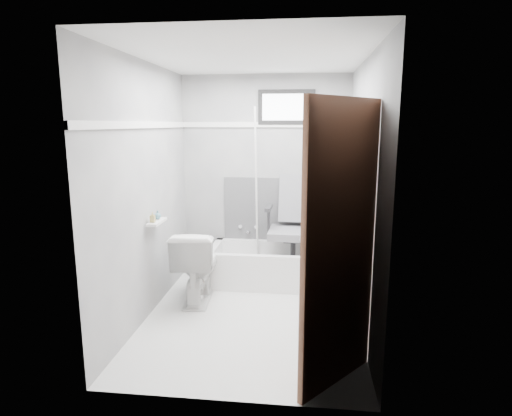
# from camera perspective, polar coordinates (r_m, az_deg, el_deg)

# --- Properties ---
(floor) EXTENTS (2.60, 2.60, 0.00)m
(floor) POSITION_cam_1_polar(r_m,az_deg,el_deg) (4.27, -0.55, -14.22)
(floor) COLOR white
(floor) RESTS_ON ground
(ceiling) EXTENTS (2.60, 2.60, 0.00)m
(ceiling) POSITION_cam_1_polar(r_m,az_deg,el_deg) (3.90, -0.62, 19.58)
(ceiling) COLOR silver
(ceiling) RESTS_ON floor
(wall_back) EXTENTS (2.00, 0.02, 2.40)m
(wall_back) POSITION_cam_1_polar(r_m,az_deg,el_deg) (5.19, 1.20, 4.18)
(wall_back) COLOR slate
(wall_back) RESTS_ON floor
(wall_front) EXTENTS (2.00, 0.02, 2.40)m
(wall_front) POSITION_cam_1_polar(r_m,az_deg,el_deg) (2.65, -4.09, -2.60)
(wall_front) COLOR slate
(wall_front) RESTS_ON floor
(wall_left) EXTENTS (0.02, 2.60, 2.40)m
(wall_left) POSITION_cam_1_polar(r_m,az_deg,el_deg) (4.15, -14.43, 2.09)
(wall_left) COLOR slate
(wall_left) RESTS_ON floor
(wall_right) EXTENTS (0.02, 2.60, 2.40)m
(wall_right) POSITION_cam_1_polar(r_m,az_deg,el_deg) (3.91, 14.11, 1.57)
(wall_right) COLOR slate
(wall_right) RESTS_ON floor
(bathtub) EXTENTS (1.50, 0.70, 0.42)m
(bathtub) POSITION_cam_1_polar(r_m,az_deg,el_deg) (5.03, 2.51, -7.62)
(bathtub) COLOR white
(bathtub) RESTS_ON floor
(office_chair) EXTENTS (0.67, 0.67, 1.13)m
(office_chair) POSITION_cam_1_polar(r_m,az_deg,el_deg) (4.92, 5.01, -2.36)
(office_chair) COLOR slate
(office_chair) RESTS_ON bathtub
(toilet) EXTENTS (0.49, 0.80, 0.76)m
(toilet) POSITION_cam_1_polar(r_m,az_deg,el_deg) (4.54, -7.87, -7.57)
(toilet) COLOR white
(toilet) RESTS_ON floor
(door) EXTENTS (0.78, 0.78, 2.00)m
(door) POSITION_cam_1_polar(r_m,az_deg,el_deg) (2.72, 16.93, -7.05)
(door) COLOR brown
(door) RESTS_ON floor
(window) EXTENTS (0.66, 0.04, 0.40)m
(window) POSITION_cam_1_polar(r_m,az_deg,el_deg) (5.12, 4.09, 13.26)
(window) COLOR black
(window) RESTS_ON wall_back
(backerboard) EXTENTS (1.50, 0.02, 0.78)m
(backerboard) POSITION_cam_1_polar(r_m,az_deg,el_deg) (5.22, 3.91, -0.24)
(backerboard) COLOR #4C4C4F
(backerboard) RESTS_ON wall_back
(trim_back) EXTENTS (2.00, 0.02, 0.06)m
(trim_back) POSITION_cam_1_polar(r_m,az_deg,el_deg) (5.14, 1.22, 11.05)
(trim_back) COLOR white
(trim_back) RESTS_ON wall_back
(trim_left) EXTENTS (0.02, 2.60, 0.06)m
(trim_left) POSITION_cam_1_polar(r_m,az_deg,el_deg) (4.10, -14.68, 10.68)
(trim_left) COLOR white
(trim_left) RESTS_ON wall_left
(pole) EXTENTS (0.02, 0.33, 1.93)m
(pole) POSITION_cam_1_polar(r_m,az_deg,el_deg) (4.98, 0.05, 2.15)
(pole) COLOR silver
(pole) RESTS_ON bathtub
(shelf) EXTENTS (0.10, 0.32, 0.02)m
(shelf) POSITION_cam_1_polar(r_m,az_deg,el_deg) (4.23, -13.09, -1.82)
(shelf) COLOR silver
(shelf) RESTS_ON wall_left
(soap_bottle_a) EXTENTS (0.05, 0.05, 0.10)m
(soap_bottle_a) POSITION_cam_1_polar(r_m,az_deg,el_deg) (4.15, -13.63, -1.18)
(soap_bottle_a) COLOR #A39451
(soap_bottle_a) RESTS_ON shelf
(soap_bottle_b) EXTENTS (0.09, 0.09, 0.08)m
(soap_bottle_b) POSITION_cam_1_polar(r_m,az_deg,el_deg) (4.28, -12.98, -0.86)
(soap_bottle_b) COLOR teal
(soap_bottle_b) RESTS_ON shelf
(faucet) EXTENTS (0.26, 0.10, 0.16)m
(faucet) POSITION_cam_1_polar(r_m,az_deg,el_deg) (5.30, -1.01, -2.82)
(faucet) COLOR silver
(faucet) RESTS_ON wall_back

